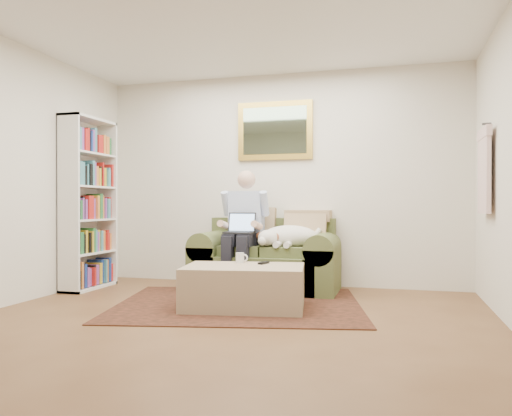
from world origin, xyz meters
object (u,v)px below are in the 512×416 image
at_px(laptop, 241,228).
at_px(sofa, 266,265).
at_px(bookshelf, 89,203).
at_px(seated_man, 242,230).
at_px(sleeping_dog, 290,236).
at_px(coffee_mug, 240,258).
at_px(ottoman, 244,287).

bearing_deg(laptop, sofa, 41.02).
bearing_deg(sofa, bookshelf, -167.62).
distance_m(seated_man, laptop, 0.07).
distance_m(sleeping_dog, coffee_mug, 0.86).
relative_size(seated_man, bookshelf, 0.69).
relative_size(coffee_mug, bookshelf, 0.05).
height_order(sleeping_dog, bookshelf, bookshelf).
relative_size(laptop, bookshelf, 0.16).
height_order(sofa, coffee_mug, sofa).
bearing_deg(sleeping_dog, ottoman, -103.81).
bearing_deg(laptop, ottoman, -70.75).
distance_m(ottoman, coffee_mug, 0.36).
bearing_deg(coffee_mug, laptop, 106.67).
xyz_separation_m(sofa, bookshelf, (-2.05, -0.45, 0.72)).
bearing_deg(sofa, laptop, -138.98).
height_order(seated_man, ottoman, seated_man).
height_order(seated_man, laptop, seated_man).
xyz_separation_m(sleeping_dog, ottoman, (-0.24, -0.99, -0.43)).
relative_size(sleeping_dog, bookshelf, 0.34).
bearing_deg(coffee_mug, sofa, 86.07).
xyz_separation_m(seated_man, bookshelf, (-1.80, -0.30, 0.31)).
xyz_separation_m(laptop, sleeping_dog, (0.54, 0.13, -0.10)).
distance_m(seated_man, coffee_mug, 0.76).
height_order(seated_man, sleeping_dog, seated_man).
xyz_separation_m(laptop, coffee_mug, (0.19, -0.63, -0.27)).
relative_size(seated_man, coffee_mug, 13.85).
xyz_separation_m(laptop, bookshelf, (-1.80, -0.23, 0.27)).
bearing_deg(seated_man, bookshelf, -170.60).
bearing_deg(coffee_mug, ottoman, -64.01).
distance_m(sofa, seated_man, 0.50).
height_order(sofa, laptop, laptop).
bearing_deg(seated_man, ottoman, -72.00).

